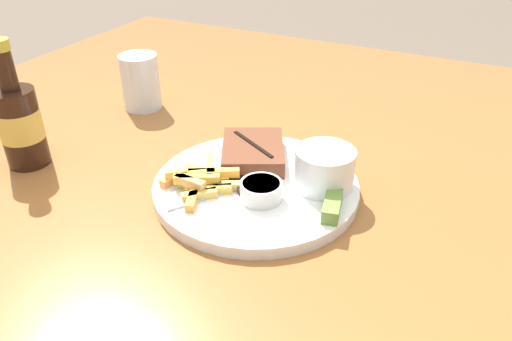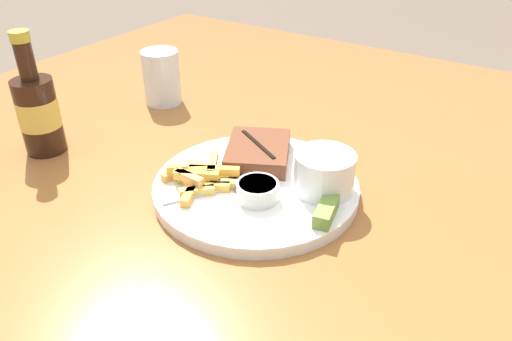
{
  "view_description": "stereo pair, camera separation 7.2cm",
  "coord_description": "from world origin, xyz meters",
  "views": [
    {
      "loc": [
        -0.55,
        -0.28,
        1.16
      ],
      "look_at": [
        0.0,
        0.0,
        0.78
      ],
      "focal_mm": 35.0,
      "sensor_mm": 36.0,
      "label": 1
    },
    {
      "loc": [
        -0.51,
        -0.34,
        1.16
      ],
      "look_at": [
        0.0,
        0.0,
        0.78
      ],
      "focal_mm": 35.0,
      "sensor_mm": 36.0,
      "label": 2
    }
  ],
  "objects": [
    {
      "name": "coleslaw_cup",
      "position": [
        0.04,
        -0.09,
        0.79
      ],
      "size": [
        0.09,
        0.09,
        0.06
      ],
      "color": "white",
      "rests_on": "dinner_plate"
    },
    {
      "name": "dipping_sauce_cup",
      "position": [
        -0.03,
        -0.03,
        0.78
      ],
      "size": [
        0.06,
        0.06,
        0.03
      ],
      "color": "silver",
      "rests_on": "dinner_plate"
    },
    {
      "name": "fries_pile",
      "position": [
        -0.05,
        0.07,
        0.77
      ],
      "size": [
        0.12,
        0.12,
        0.02
      ],
      "color": "#F3A051",
      "rests_on": "dinner_plate"
    },
    {
      "name": "knife_utensil",
      "position": [
        0.01,
        0.04,
        0.76
      ],
      "size": [
        0.14,
        0.12,
        0.01
      ],
      "rotation": [
        0.0,
        0.0,
        0.7
      ],
      "color": "#B7B7BC",
      "rests_on": "dinner_plate"
    },
    {
      "name": "dining_table",
      "position": [
        0.0,
        0.0,
        0.69
      ],
      "size": [
        1.51,
        1.55,
        0.74
      ],
      "color": "#935B2D",
      "rests_on": "ground_plane"
    },
    {
      "name": "steak_portion",
      "position": [
        0.06,
        0.03,
        0.77
      ],
      "size": [
        0.15,
        0.14,
        0.03
      ],
      "color": "brown",
      "rests_on": "dinner_plate"
    },
    {
      "name": "beer_bottle",
      "position": [
        -0.09,
        0.37,
        0.82
      ],
      "size": [
        0.07,
        0.07,
        0.2
      ],
      "color": "black",
      "rests_on": "dining_table"
    },
    {
      "name": "dinner_plate",
      "position": [
        0.0,
        0.0,
        0.75
      ],
      "size": [
        0.3,
        0.3,
        0.02
      ],
      "color": "white",
      "rests_on": "dining_table"
    },
    {
      "name": "fork_utensil",
      "position": [
        -0.07,
        0.04,
        0.76
      ],
      "size": [
        0.12,
        0.08,
        0.0
      ],
      "rotation": [
        0.0,
        0.0,
        5.7
      ],
      "color": "#B7B7BC",
      "rests_on": "dinner_plate"
    },
    {
      "name": "drinking_glass",
      "position": [
        0.17,
        0.34,
        0.8
      ],
      "size": [
        0.07,
        0.07,
        0.11
      ],
      "color": "silver",
      "rests_on": "dining_table"
    },
    {
      "name": "pickle_spear",
      "position": [
        -0.02,
        -0.12,
        0.77
      ],
      "size": [
        0.06,
        0.03,
        0.02
      ],
      "color": "olive",
      "rests_on": "dinner_plate"
    }
  ]
}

